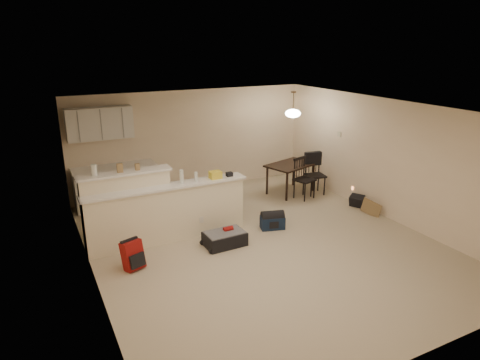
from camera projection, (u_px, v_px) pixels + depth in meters
room at (263, 179)px, 7.64m from camera, size 7.00×7.02×2.50m
breakfast_bar at (153, 211)px, 7.91m from camera, size 3.08×0.58×1.39m
upper_cabinets at (100, 123)px, 9.30m from camera, size 1.40×0.34×0.70m
kitchen_counter at (116, 187)px, 9.73m from camera, size 1.80×0.60×0.90m
thermostat at (339, 134)px, 10.16m from camera, size 0.02×0.12×0.12m
jar at (94, 170)px, 7.35m from camera, size 0.10×0.10×0.20m
cereal_box at (120, 168)px, 7.54m from camera, size 0.10×0.07×0.16m
small_box at (137, 167)px, 7.68m from camera, size 0.08×0.06×0.12m
bottle_a at (182, 177)px, 7.89m from camera, size 0.07×0.07×0.26m
bottle_b at (196, 177)px, 8.02m from camera, size 0.06×0.06×0.18m
bag_lump at (215, 175)px, 8.20m from camera, size 0.22×0.18×0.14m
pouch at (229, 174)px, 8.34m from camera, size 0.12×0.10×0.08m
dining_table at (291, 168)px, 10.50m from camera, size 1.36×1.09×0.74m
pendant_lamp at (293, 113)px, 10.08m from camera, size 0.36×0.36×0.62m
dining_chair_near at (305, 179)px, 10.16m from camera, size 0.53×0.51×0.99m
dining_chair_far at (315, 174)px, 10.46m from camera, size 0.50×0.49×1.00m
suitcase at (225, 239)px, 7.90m from camera, size 0.75×0.50×0.25m
red_backpack at (133, 255)px, 7.05m from camera, size 0.37×0.30×0.48m
navy_duffel at (272, 222)px, 8.60m from camera, size 0.53×0.38×0.26m
black_daypack at (357, 201)px, 9.73m from camera, size 0.33×0.37×0.27m
cardboard_sheet at (371, 208)px, 9.23m from camera, size 0.15×0.42×0.33m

